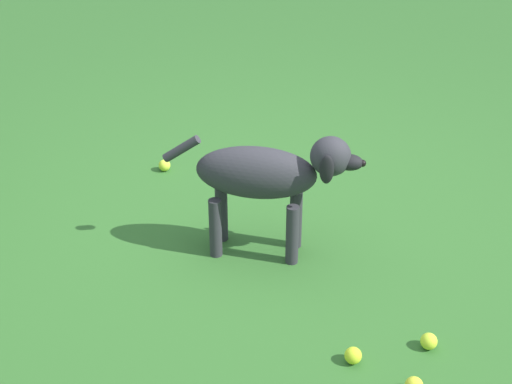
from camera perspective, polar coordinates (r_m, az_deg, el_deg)
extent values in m
plane|color=#2D6026|center=(3.62, 0.82, -2.69)|extent=(14.00, 14.00, 0.00)
ellipsoid|color=#2D2D33|center=(3.23, 0.00, 1.52)|extent=(0.47, 0.57, 0.24)
cylinder|color=#2D2D33|center=(3.40, 3.10, -2.12)|extent=(0.06, 0.06, 0.29)
cylinder|color=#2D2D33|center=(3.29, 2.83, -3.34)|extent=(0.06, 0.06, 0.29)
cylinder|color=#2D2D33|center=(3.45, -2.69, -1.62)|extent=(0.06, 0.06, 0.29)
cylinder|color=#2D2D33|center=(3.34, -3.17, -2.80)|extent=(0.06, 0.06, 0.29)
ellipsoid|color=#2D2D33|center=(3.15, 5.80, 2.78)|extent=(0.23, 0.23, 0.18)
ellipsoid|color=black|center=(3.16, 7.22, 2.31)|extent=(0.13, 0.15, 0.07)
sphere|color=black|center=(3.16, 8.26, 2.22)|extent=(0.03, 0.03, 0.03)
ellipsoid|color=black|center=(3.24, 5.74, 3.10)|extent=(0.06, 0.07, 0.13)
ellipsoid|color=black|center=(3.09, 5.50, 1.73)|extent=(0.06, 0.07, 0.13)
cylinder|color=#2D2D33|center=(3.26, -5.80, 3.35)|extent=(0.13, 0.17, 0.14)
sphere|color=#C3E029|center=(2.85, 7.54, -12.46)|extent=(0.07, 0.07, 0.07)
sphere|color=#C2E230|center=(2.97, 13.26, -11.20)|extent=(0.07, 0.07, 0.07)
sphere|color=#C1DD36|center=(4.15, -7.11, 2.07)|extent=(0.07, 0.07, 0.07)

